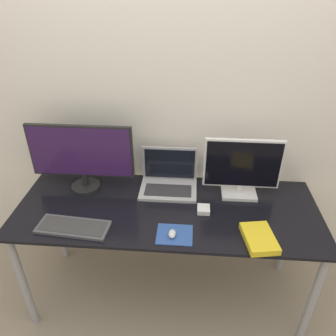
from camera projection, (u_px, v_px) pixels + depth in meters
wall_back at (172, 105)px, 2.03m from camera, size 7.00×0.05×2.50m
desk at (167, 220)px, 1.99m from camera, size 1.79×0.69×0.76m
monitor_left at (81, 155)px, 1.99m from camera, size 0.64×0.18×0.43m
monitor_right at (242, 168)px, 1.95m from camera, size 0.46×0.15×0.38m
laptop at (169, 179)px, 2.09m from camera, size 0.36×0.25×0.25m
keyboard at (73, 227)px, 1.78m from camera, size 0.40×0.18×0.02m
mousepad at (175, 235)px, 1.74m from camera, size 0.19×0.16×0.00m
mouse at (172, 234)px, 1.72m from camera, size 0.04×0.06×0.03m
book at (259, 238)px, 1.69m from camera, size 0.19×0.24×0.04m
power_brick at (204, 209)px, 1.90m from camera, size 0.07×0.08×0.03m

